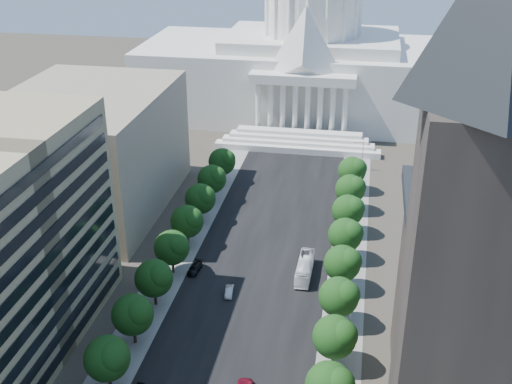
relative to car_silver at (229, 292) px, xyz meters
The scene contains 27 objects.
road_asphalt 24.55m from the car_silver, 79.95° to the left, with size 30.00×260.00×0.01m, color black.
sidewalk_left 28.30m from the car_silver, 121.34° to the left, with size 8.00×260.00×0.02m, color gray.
sidewalk_right 33.56m from the car_silver, 46.06° to the left, with size 8.00×260.00×0.02m, color gray.
capitol 120.68m from the car_silver, 87.94° to the left, with size 120.00×56.00×73.00m.
office_block_left_far 57.29m from the car_silver, 141.99° to the left, with size 38.00×52.00×30.00m, color gray.
tree_l_c 33.37m from the car_silver, 114.01° to the right, with size 7.79×7.60×9.97m.
tree_l_d 23.17m from the car_silver, 126.58° to the right, with size 7.79×7.60×9.97m.
tree_l_e 15.75m from the car_silver, 155.74° to the right, with size 7.79×7.60×9.97m.
tree_l_f 15.73m from the car_silver, 155.95° to the left, with size 7.79×7.60×9.97m.
tree_l_g 23.13m from the car_silver, 126.67° to the left, with size 7.79×7.60×9.97m.
tree_l_h 33.32m from the car_silver, 114.05° to the left, with size 7.79×7.60×9.97m.
tree_l_i 44.42m from the car_silver, 107.68° to the left, with size 7.79×7.60×9.97m.
tree_l_j 55.90m from the car_silver, 103.92° to the left, with size 7.79×7.60×9.97m.
tree_r_d 29.49m from the car_silver, 38.55° to the right, with size 7.79×7.60×9.97m.
tree_r_e 24.10m from the car_silver, 14.92° to the right, with size 7.79×7.60×9.97m.
tree_r_f 24.09m from the car_silver, 14.78° to the left, with size 7.79×7.60×9.97m.
tree_r_g 29.45m from the car_silver, 38.46° to the left, with size 7.79×7.60×9.97m.
tree_r_h 37.99m from the car_silver, 52.95° to the left, with size 7.79×7.60×9.97m.
tree_r_i 48.02m from the car_silver, 61.68° to the left, with size 7.79×7.60×9.97m.
tree_r_j 58.80m from the car_silver, 67.26° to the left, with size 7.79×7.60×9.97m.
streetlight_c 25.40m from the car_silver, 13.56° to the right, with size 2.61×0.44×9.00m.
streetlight_d 31.28m from the car_silver, 38.39° to the left, with size 2.61×0.44×9.00m.
streetlight_e 50.61m from the car_silver, 61.29° to the left, with size 2.61×0.44×9.00m.
streetlight_f 73.45m from the car_silver, 70.72° to the left, with size 2.61×0.44×9.00m.
car_silver is the anchor object (origin of this frame).
car_dark_b 11.77m from the car_silver, 141.55° to the left, with size 2.17×5.33×1.55m, color black.
city_bus 17.55m from the car_silver, 35.01° to the left, with size 2.96×12.65×3.52m, color white.
Camera 1 is at (20.22, -40.80, 75.21)m, focal length 45.00 mm.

